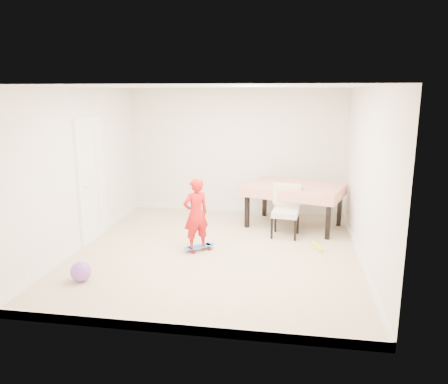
% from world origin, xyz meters
% --- Properties ---
extents(ground, '(5.00, 5.00, 0.00)m').
position_xyz_m(ground, '(0.00, 0.00, 0.00)').
color(ground, tan).
rests_on(ground, ground).
extents(ceiling, '(4.50, 5.00, 0.04)m').
position_xyz_m(ceiling, '(0.00, 0.00, 2.58)').
color(ceiling, white).
rests_on(ceiling, wall_back).
extents(wall_back, '(4.50, 0.04, 2.60)m').
position_xyz_m(wall_back, '(0.00, 2.48, 1.30)').
color(wall_back, silver).
rests_on(wall_back, ground).
extents(wall_front, '(4.50, 0.04, 2.60)m').
position_xyz_m(wall_front, '(0.00, -2.48, 1.30)').
color(wall_front, silver).
rests_on(wall_front, ground).
extents(wall_left, '(0.04, 5.00, 2.60)m').
position_xyz_m(wall_left, '(-2.23, 0.00, 1.30)').
color(wall_left, silver).
rests_on(wall_left, ground).
extents(wall_right, '(0.04, 5.00, 2.60)m').
position_xyz_m(wall_right, '(2.23, 0.00, 1.30)').
color(wall_right, silver).
rests_on(wall_right, ground).
extents(door, '(0.11, 0.94, 2.11)m').
position_xyz_m(door, '(-2.22, 0.30, 1.02)').
color(door, white).
rests_on(door, ground).
extents(baseboard_back, '(4.50, 0.02, 0.12)m').
position_xyz_m(baseboard_back, '(0.00, 2.49, 0.06)').
color(baseboard_back, white).
rests_on(baseboard_back, ground).
extents(baseboard_front, '(4.50, 0.02, 0.12)m').
position_xyz_m(baseboard_front, '(0.00, -2.49, 0.06)').
color(baseboard_front, white).
rests_on(baseboard_front, ground).
extents(baseboard_left, '(0.02, 5.00, 0.12)m').
position_xyz_m(baseboard_left, '(-2.24, 0.00, 0.06)').
color(baseboard_left, white).
rests_on(baseboard_left, ground).
extents(baseboard_right, '(0.02, 5.00, 0.12)m').
position_xyz_m(baseboard_right, '(2.24, 0.00, 0.06)').
color(baseboard_right, white).
rests_on(baseboard_right, ground).
extents(dining_table, '(1.99, 1.57, 0.82)m').
position_xyz_m(dining_table, '(1.23, 1.57, 0.41)').
color(dining_table, red).
rests_on(dining_table, ground).
extents(dining_chair, '(0.57, 0.64, 0.92)m').
position_xyz_m(dining_chair, '(1.08, 0.96, 0.46)').
color(dining_chair, white).
rests_on(dining_chair, ground).
extents(skateboard, '(0.54, 0.48, 0.08)m').
position_xyz_m(skateboard, '(-0.27, 0.01, 0.04)').
color(skateboard, '#173BC5').
rests_on(skateboard, ground).
extents(child, '(0.51, 0.49, 1.18)m').
position_xyz_m(child, '(-0.32, -0.03, 0.59)').
color(child, red).
rests_on(child, ground).
extents(balloon, '(0.28, 0.28, 0.28)m').
position_xyz_m(balloon, '(-1.62, -1.41, 0.14)').
color(balloon, '#9150C2').
rests_on(balloon, ground).
extents(foam_toy, '(0.18, 0.40, 0.06)m').
position_xyz_m(foam_toy, '(1.64, 0.42, 0.03)').
color(foam_toy, yellow).
rests_on(foam_toy, ground).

